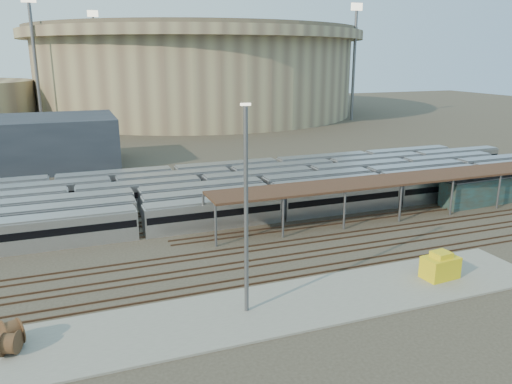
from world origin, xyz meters
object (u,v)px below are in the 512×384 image
Objects in this scene: yellow_equipment at (440,267)px; yard_light_pole at (246,212)px; cable_reel_east at (12,332)px; teal_boxcar at (489,190)px; cable_reel_west at (10,343)px.

yard_light_pole is at bearing 173.40° from yellow_equipment.
yard_light_pole reaches higher than cable_reel_east.
teal_boxcar is 9.39× the size of cable_reel_west.
cable_reel_east is at bearing 175.47° from yard_light_pole.
cable_reel_east is 0.11× the size of yard_light_pole.
cable_reel_west is 20.30m from yard_light_pole.
cable_reel_west is 0.10× the size of yard_light_pole.
teal_boxcar reaches higher than yellow_equipment.
yellow_equipment is (38.90, -0.51, 0.20)m from cable_reel_west.
cable_reel_east is (0.00, 1.51, 0.13)m from cable_reel_west.
cable_reel_west is at bearing -179.90° from yard_light_pole.
teal_boxcar reaches higher than cable_reel_west.
teal_boxcar reaches higher than cable_reel_east.
teal_boxcar is 66.68m from cable_reel_east.
yellow_equipment is (-25.52, -19.23, -0.67)m from teal_boxcar.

